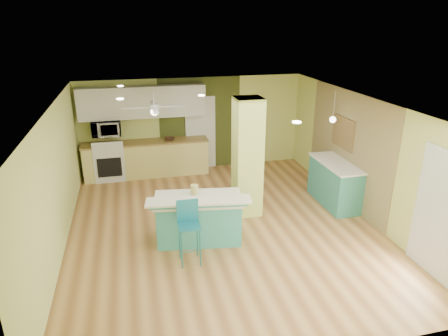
{
  "coord_description": "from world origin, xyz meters",
  "views": [
    {
      "loc": [
        -1.64,
        -6.95,
        3.97
      ],
      "look_at": [
        0.13,
        0.4,
        1.11
      ],
      "focal_mm": 32.0,
      "sensor_mm": 36.0,
      "label": 1
    }
  ],
  "objects_px": {
    "peninsula": "(199,218)",
    "bar_stool": "(188,222)",
    "side_counter": "(335,183)",
    "canister": "(194,190)",
    "fruit_bowl": "(169,139)"
  },
  "relations": [
    {
      "from": "canister",
      "to": "peninsula",
      "type": "bearing_deg",
      "value": -80.37
    },
    {
      "from": "peninsula",
      "to": "fruit_bowl",
      "type": "xyz_separation_m",
      "value": [
        -0.14,
        3.55,
        0.52
      ]
    },
    {
      "from": "peninsula",
      "to": "bar_stool",
      "type": "relative_size",
      "value": 1.68
    },
    {
      "from": "peninsula",
      "to": "canister",
      "type": "relative_size",
      "value": 10.31
    },
    {
      "from": "bar_stool",
      "to": "canister",
      "type": "relative_size",
      "value": 6.14
    },
    {
      "from": "side_counter",
      "to": "canister",
      "type": "bearing_deg",
      "value": -168.95
    },
    {
      "from": "peninsula",
      "to": "fruit_bowl",
      "type": "distance_m",
      "value": 3.59
    },
    {
      "from": "bar_stool",
      "to": "side_counter",
      "type": "height_order",
      "value": "bar_stool"
    },
    {
      "from": "peninsula",
      "to": "bar_stool",
      "type": "distance_m",
      "value": 0.77
    },
    {
      "from": "side_counter",
      "to": "peninsula",
      "type": "bearing_deg",
      "value": -165.37
    },
    {
      "from": "side_counter",
      "to": "canister",
      "type": "height_order",
      "value": "canister"
    },
    {
      "from": "fruit_bowl",
      "to": "canister",
      "type": "distance_m",
      "value": 3.34
    },
    {
      "from": "bar_stool",
      "to": "canister",
      "type": "height_order",
      "value": "bar_stool"
    },
    {
      "from": "side_counter",
      "to": "bar_stool",
      "type": "bearing_deg",
      "value": -156.97
    },
    {
      "from": "peninsula",
      "to": "canister",
      "type": "height_order",
      "value": "canister"
    }
  ]
}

